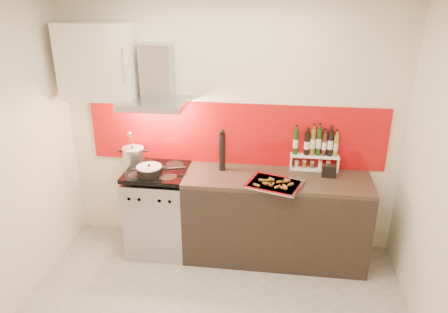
# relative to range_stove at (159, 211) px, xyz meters

# --- Properties ---
(back_wall) EXTENTS (3.40, 0.02, 2.60)m
(back_wall) POSITION_rel_range_stove_xyz_m (0.70, 0.30, 0.86)
(back_wall) COLOR silver
(back_wall) RESTS_ON ground
(backsplash) EXTENTS (3.00, 0.02, 0.64)m
(backsplash) POSITION_rel_range_stove_xyz_m (0.75, 0.29, 0.78)
(backsplash) COLOR #A1080C
(backsplash) RESTS_ON back_wall
(range_stove) EXTENTS (0.60, 0.60, 0.91)m
(range_stove) POSITION_rel_range_stove_xyz_m (0.00, 0.00, 0.00)
(range_stove) COLOR #B7B7BA
(range_stove) RESTS_ON ground
(counter) EXTENTS (1.80, 0.60, 0.90)m
(counter) POSITION_rel_range_stove_xyz_m (1.20, 0.00, 0.01)
(counter) COLOR black
(counter) RESTS_ON ground
(range_hood) EXTENTS (0.62, 0.50, 0.61)m
(range_hood) POSITION_rel_range_stove_xyz_m (0.00, 0.14, 1.30)
(range_hood) COLOR #B7B7BA
(range_hood) RESTS_ON back_wall
(upper_cabinet) EXTENTS (0.70, 0.35, 0.72)m
(upper_cabinet) POSITION_rel_range_stove_xyz_m (-0.55, 0.13, 1.51)
(upper_cabinet) COLOR silver
(upper_cabinet) RESTS_ON back_wall
(stock_pot) EXTENTS (0.22, 0.22, 0.19)m
(stock_pot) POSITION_rel_range_stove_xyz_m (-0.28, 0.14, 0.55)
(stock_pot) COLOR #B7B7BA
(stock_pot) RESTS_ON range_stove
(saute_pan) EXTENTS (0.46, 0.25, 0.11)m
(saute_pan) POSITION_rel_range_stove_xyz_m (-0.03, -0.12, 0.51)
(saute_pan) COLOR black
(saute_pan) RESTS_ON range_stove
(utensil_jar) EXTENTS (0.08, 0.12, 0.38)m
(utensil_jar) POSITION_rel_range_stove_xyz_m (-0.28, 0.11, 0.57)
(utensil_jar) COLOR silver
(utensil_jar) RESTS_ON range_stove
(pepper_mill) EXTENTS (0.07, 0.07, 0.43)m
(pepper_mill) POSITION_rel_range_stove_xyz_m (0.65, 0.11, 0.67)
(pepper_mill) COLOR black
(pepper_mill) RESTS_ON counter
(step_shelf) EXTENTS (0.48, 0.13, 0.43)m
(step_shelf) POSITION_rel_range_stove_xyz_m (1.56, 0.24, 0.66)
(step_shelf) COLOR white
(step_shelf) RESTS_ON counter
(caddy_box) EXTENTS (0.14, 0.07, 0.12)m
(caddy_box) POSITION_rel_range_stove_xyz_m (1.69, 0.08, 0.52)
(caddy_box) COLOR black
(caddy_box) RESTS_ON counter
(baking_tray) EXTENTS (0.58, 0.51, 0.03)m
(baking_tray) POSITION_rel_range_stove_xyz_m (1.18, -0.18, 0.47)
(baking_tray) COLOR silver
(baking_tray) RESTS_ON counter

